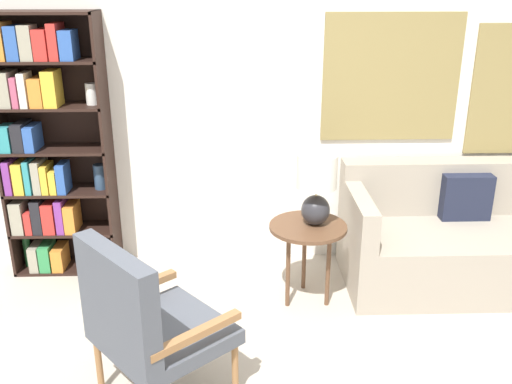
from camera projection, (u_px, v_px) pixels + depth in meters
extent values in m
cube|color=white|center=(255.00, 89.00, 4.17)|extent=(6.40, 0.06, 2.70)
cube|color=olive|center=(391.00, 78.00, 4.14)|extent=(1.00, 0.02, 0.92)
cube|color=black|center=(3.00, 150.00, 4.09)|extent=(0.02, 0.30, 1.91)
cube|color=black|center=(108.00, 149.00, 4.11)|extent=(0.02, 0.30, 1.91)
cube|color=black|center=(38.00, 12.00, 3.77)|extent=(0.77, 0.30, 0.02)
cube|color=black|center=(71.00, 266.00, 4.44)|extent=(0.77, 0.30, 0.02)
cube|color=black|center=(62.00, 144.00, 4.24)|extent=(0.77, 0.01, 1.91)
cube|color=black|center=(66.00, 229.00, 4.32)|extent=(0.77, 0.30, 0.02)
cylinder|color=#194723|center=(28.00, 251.00, 4.38)|extent=(0.06, 0.06, 0.25)
cube|color=gray|center=(37.00, 256.00, 4.35)|extent=(0.07, 0.19, 0.20)
cube|color=#338C4C|center=(48.00, 255.00, 4.36)|extent=(0.08, 0.21, 0.20)
cube|color=orange|center=(60.00, 257.00, 4.37)|extent=(0.08, 0.21, 0.18)
cylinder|color=white|center=(109.00, 255.00, 4.42)|extent=(0.08, 0.08, 0.15)
cube|color=black|center=(61.00, 190.00, 4.21)|extent=(0.77, 0.30, 0.02)
cube|color=gray|center=(20.00, 215.00, 4.24)|extent=(0.09, 0.21, 0.24)
cube|color=red|center=(33.00, 219.00, 4.27)|extent=(0.05, 0.24, 0.17)
cube|color=black|center=(41.00, 214.00, 4.25)|extent=(0.07, 0.23, 0.26)
cube|color=red|center=(51.00, 217.00, 4.23)|extent=(0.09, 0.18, 0.23)
cube|color=#7A338C|center=(63.00, 213.00, 4.25)|extent=(0.05, 0.23, 0.26)
cube|color=orange|center=(72.00, 216.00, 4.25)|extent=(0.08, 0.21, 0.21)
cube|color=black|center=(56.00, 149.00, 4.10)|extent=(0.77, 0.30, 0.02)
cube|color=#7A338C|center=(12.00, 175.00, 4.13)|extent=(0.05, 0.23, 0.24)
cube|color=gold|center=(22.00, 176.00, 4.13)|extent=(0.07, 0.22, 0.23)
cube|color=teal|center=(32.00, 174.00, 4.14)|extent=(0.04, 0.24, 0.24)
cube|color=gray|center=(41.00, 175.00, 4.15)|extent=(0.05, 0.24, 0.24)
cube|color=gold|center=(48.00, 178.00, 4.13)|extent=(0.05, 0.20, 0.21)
cube|color=gold|center=(55.00, 181.00, 4.13)|extent=(0.05, 0.18, 0.17)
cube|color=#2D56A8|center=(63.00, 177.00, 4.12)|extent=(0.06, 0.18, 0.22)
cylinder|color=#334C6B|center=(100.00, 177.00, 4.19)|extent=(0.09, 0.09, 0.19)
cube|color=black|center=(50.00, 106.00, 3.99)|extent=(0.77, 0.30, 0.02)
cube|color=teal|center=(7.00, 138.00, 4.00)|extent=(0.09, 0.17, 0.18)
cube|color=black|center=(22.00, 136.00, 4.04)|extent=(0.08, 0.24, 0.20)
cube|color=#2D56A8|center=(33.00, 137.00, 4.03)|extent=(0.07, 0.22, 0.18)
cube|color=black|center=(44.00, 60.00, 3.88)|extent=(0.77, 0.30, 0.02)
cube|color=gray|center=(8.00, 89.00, 3.91)|extent=(0.08, 0.22, 0.24)
cube|color=#B24C6B|center=(19.00, 91.00, 3.92)|extent=(0.04, 0.23, 0.21)
cube|color=silver|center=(26.00, 90.00, 3.89)|extent=(0.05, 0.17, 0.23)
cube|color=orange|center=(40.00, 91.00, 3.93)|extent=(0.09, 0.23, 0.20)
cube|color=gold|center=(52.00, 88.00, 3.90)|extent=(0.09, 0.19, 0.25)
cylinder|color=white|center=(92.00, 94.00, 3.97)|extent=(0.09, 0.09, 0.15)
cube|color=orange|center=(4.00, 41.00, 3.80)|extent=(0.05, 0.22, 0.25)
cube|color=#2D56A8|center=(16.00, 43.00, 3.80)|extent=(0.08, 0.22, 0.22)
cube|color=gray|center=(29.00, 43.00, 3.78)|extent=(0.08, 0.17, 0.23)
cube|color=red|center=(44.00, 44.00, 3.81)|extent=(0.09, 0.22, 0.20)
cube|color=red|center=(57.00, 41.00, 3.81)|extent=(0.06, 0.22, 0.24)
cube|color=#2D56A8|center=(69.00, 45.00, 3.80)|extent=(0.09, 0.19, 0.20)
cylinder|color=olive|center=(235.00, 370.00, 3.01)|extent=(0.04, 0.04, 0.34)
cylinder|color=olive|center=(178.00, 327.00, 3.38)|extent=(0.04, 0.04, 0.34)
cylinder|color=olive|center=(99.00, 364.00, 3.06)|extent=(0.04, 0.04, 0.34)
cube|color=#4C515B|center=(164.00, 333.00, 2.96)|extent=(0.84, 0.84, 0.08)
cube|color=#4C515B|center=(117.00, 300.00, 2.70)|extent=(0.47, 0.53, 0.52)
cube|color=olive|center=(196.00, 334.00, 2.71)|extent=(0.44, 0.38, 0.04)
cube|color=olive|center=(134.00, 289.00, 3.11)|extent=(0.44, 0.38, 0.04)
cube|color=#9E9384|center=(468.00, 255.00, 4.15)|extent=(1.79, 0.85, 0.43)
cube|color=#9E9384|center=(459.00, 186.00, 4.30)|extent=(1.79, 0.20, 0.41)
cube|color=#9E9384|center=(358.00, 211.00, 4.00)|extent=(0.12, 0.85, 0.28)
cube|color=#1E2338|center=(466.00, 197.00, 4.18)|extent=(0.36, 0.12, 0.34)
cylinder|color=brown|center=(308.00, 227.00, 3.80)|extent=(0.52, 0.52, 0.02)
cylinder|color=brown|center=(304.00, 254.00, 4.05)|extent=(0.03, 0.03, 0.54)
cylinder|color=brown|center=(288.00, 270.00, 3.83)|extent=(0.03, 0.03, 0.54)
cylinder|color=brown|center=(328.00, 270.00, 3.83)|extent=(0.03, 0.03, 0.54)
ellipsoid|color=#2D2D33|center=(315.00, 210.00, 3.78)|extent=(0.19, 0.19, 0.20)
cylinder|color=tan|center=(316.00, 192.00, 3.73)|extent=(0.02, 0.02, 0.06)
cylinder|color=white|center=(317.00, 171.00, 3.68)|extent=(0.26, 0.26, 0.22)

